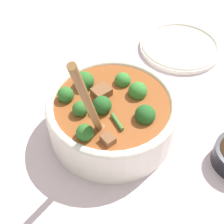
# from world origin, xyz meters

# --- Properties ---
(ground_plane) EXTENTS (4.00, 4.00, 0.00)m
(ground_plane) POSITION_xyz_m (0.00, 0.00, 0.00)
(ground_plane) COLOR silver
(stew_bowl) EXTENTS (0.24, 0.24, 0.27)m
(stew_bowl) POSITION_xyz_m (-0.00, 0.00, 0.05)
(stew_bowl) COLOR white
(stew_bowl) RESTS_ON ground_plane
(empty_plate) EXTENTS (0.21, 0.21, 0.02)m
(empty_plate) POSITION_xyz_m (0.31, 0.07, 0.01)
(empty_plate) COLOR silver
(empty_plate) RESTS_ON ground_plane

